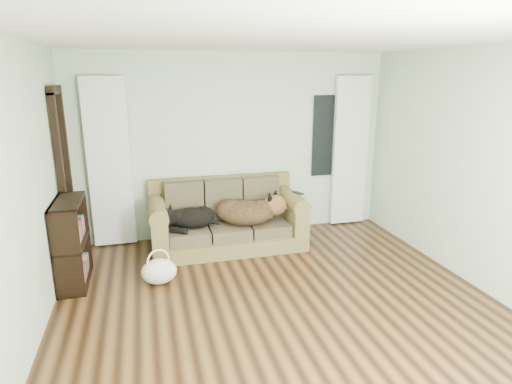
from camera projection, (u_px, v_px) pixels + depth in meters
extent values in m
plane|color=black|center=(289.00, 320.00, 4.13)|extent=(5.00, 5.00, 0.00)
plane|color=white|center=(296.00, 35.00, 3.44)|extent=(5.00, 5.00, 0.00)
cube|color=#B1BDAC|center=(233.00, 146.00, 6.11)|extent=(4.50, 0.04, 2.60)
cube|color=#B1BDAC|center=(11.00, 211.00, 3.22)|extent=(0.04, 5.00, 2.60)
cube|color=#B1BDAC|center=(501.00, 176.00, 4.34)|extent=(0.04, 5.00, 2.60)
cube|color=white|center=(109.00, 164.00, 5.66)|extent=(0.55, 0.08, 2.25)
cube|color=white|center=(350.00, 152.00, 6.52)|extent=(0.55, 0.08, 2.25)
cube|color=black|center=(328.00, 136.00, 6.41)|extent=(0.50, 0.03, 1.20)
cube|color=black|center=(65.00, 180.00, 5.21)|extent=(0.07, 0.60, 2.10)
cube|color=brown|center=(227.00, 215.00, 5.80)|extent=(2.03, 0.88, 0.83)
ellipsoid|color=black|center=(189.00, 218.00, 5.60)|extent=(0.66, 0.50, 0.26)
ellipsoid|color=black|center=(247.00, 213.00, 5.75)|extent=(0.97, 0.86, 0.35)
cube|color=black|center=(298.00, 193.00, 5.83)|extent=(0.13, 0.20, 0.02)
ellipsoid|color=silver|center=(159.00, 270.00, 4.82)|extent=(0.40, 0.31, 0.29)
cube|color=black|center=(72.00, 241.00, 4.76)|extent=(0.36, 0.80, 0.97)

